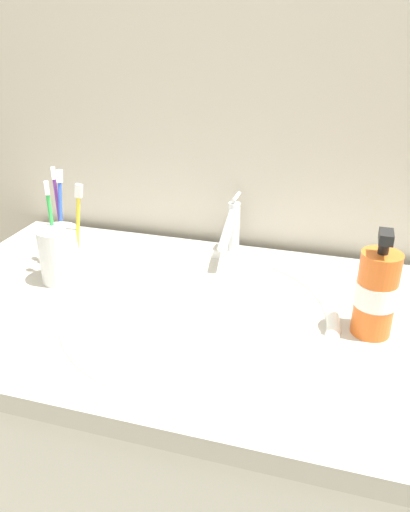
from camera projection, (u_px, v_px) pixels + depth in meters
tiled_wall_back at (243, 95)px, 1.01m from camera, size 2.20×0.04×2.40m
vanity_counter at (199, 489)px, 1.05m from camera, size 1.00×0.56×0.89m
sink_basin at (200, 328)px, 0.87m from camera, size 0.47×0.47×0.10m
faucet at (232, 228)px, 1.02m from camera, size 0.02×0.14×0.12m
toothbrush_cup at (60, 255)px, 0.93m from camera, size 0.08×0.08×0.10m
toothbrush_yellow at (78, 227)px, 0.91m from camera, size 0.04×0.01×0.19m
toothbrush_blue at (61, 215)px, 0.95m from camera, size 0.01×0.05×0.19m
toothbrush_green at (52, 223)px, 0.93m from camera, size 0.02×0.02×0.18m
toothbrush_purple at (59, 213)px, 0.96m from camera, size 0.04×0.06×0.20m
soap_dispenser at (376, 293)px, 0.77m from camera, size 0.06×0.06×0.18m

